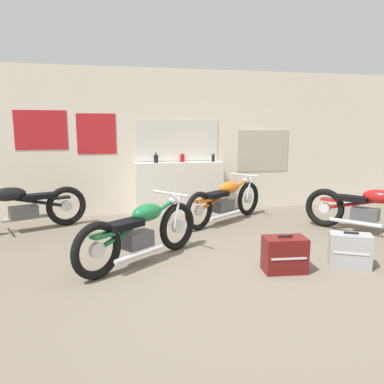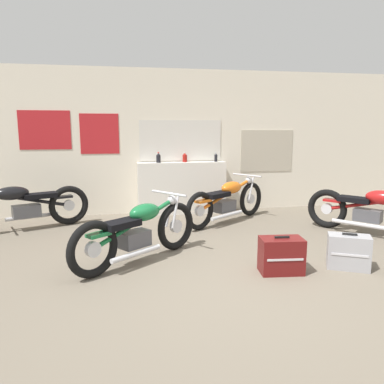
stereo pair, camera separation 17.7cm
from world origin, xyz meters
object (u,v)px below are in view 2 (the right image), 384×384
Objects in this scene: hard_case_darkred at (281,255)px; motorcycle_orange at (227,200)px; motorcycle_black at (21,206)px; bottle_leftmost at (158,158)px; bottle_center at (216,157)px; bottle_left_center at (185,158)px; motorcycle_green at (139,231)px; hard_case_silver at (348,252)px; motorcycle_red at (373,211)px.

motorcycle_orange is at bearing 89.31° from hard_case_darkred.
bottle_leftmost is at bearing 18.20° from motorcycle_black.
bottle_leftmost is 0.10× the size of motorcycle_black.
bottle_center reaches higher than hard_case_darkred.
bottle_left_center is at bearing 5.22° from bottle_leftmost.
bottle_leftmost is 2.56m from motorcycle_black.
motorcycle_green is (-1.64, -2.60, -0.70)m from bottle_center.
hard_case_darkred is at bearing 178.38° from hard_case_silver.
bottle_leftmost is 1.04× the size of bottle_left_center.
bottle_center is at bearing -3.15° from bottle_left_center.
bottle_left_center is at bearing 176.85° from bottle_center.
bottle_leftmost is 0.11× the size of motorcycle_orange.
motorcycle_orange is at bearing -89.63° from bottle_center.
bottle_left_center reaches higher than motorcycle_red.
motorcycle_black is (-3.47, -0.78, -0.69)m from bottle_center.
motorcycle_green is 3.15× the size of hard_case_darkred.
motorcycle_green is 0.79× the size of motorcycle_black.
hard_case_silver is (4.30, -2.50, -0.20)m from motorcycle_black.
hard_case_darkred is (1.62, -0.66, -0.19)m from motorcycle_green.
bottle_leftmost reaches higher than motorcycle_red.
bottle_leftmost is 0.12× the size of motorcycle_red.
hard_case_silver is at bearing -134.61° from motorcycle_red.
bottle_leftmost is 0.12× the size of motorcycle_green.
motorcycle_black is 4.25m from hard_case_darkred.
bottle_leftmost is at bearing 108.95° from hard_case_darkred.
motorcycle_black is at bearing -161.80° from bottle_leftmost.
bottle_left_center is at bearing 68.64° from motorcycle_green.
bottle_center reaches higher than motorcycle_black.
bottle_leftmost is 1.14m from bottle_center.
bottle_center is 3.51m from hard_case_silver.
bottle_left_center is at bearing 15.93° from motorcycle_black.
motorcycle_green is 1.76m from hard_case_darkred.
motorcycle_red is 2.37m from hard_case_darkred.
motorcycle_orange is 1.07× the size of motorcycle_green.
motorcycle_red reaches higher than motorcycle_orange.
motorcycle_black is at bearing -167.31° from bottle_center.
bottle_left_center reaches higher than motorcycle_green.
bottle_left_center reaches higher than motorcycle_black.
motorcycle_red is 0.81× the size of motorcycle_black.
bottle_center is 2.98m from motorcycle_red.
motorcycle_orange is (0.62, -0.88, -0.70)m from bottle_left_center.
bottle_left_center reaches higher than hard_case_silver.
bottle_left_center reaches higher than hard_case_darkred.
motorcycle_green is at bearing -171.93° from motorcycle_red.
bottle_center is 1.10m from motorcycle_orange.
motorcycle_red is at bearing -31.55° from motorcycle_orange.
bottle_left_center is at bearing 141.24° from motorcycle_red.
motorcycle_orange is (0.01, -0.84, -0.70)m from bottle_center.
hard_case_darkred reaches higher than hard_case_silver.
bottle_leftmost reaches higher than motorcycle_orange.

